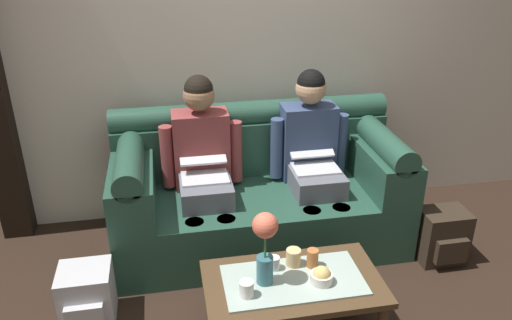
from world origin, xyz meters
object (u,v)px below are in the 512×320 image
couch (258,192)px  backpack_left (87,296)px  backpack_right (442,236)px  person_right (312,152)px  cup_near_right (246,289)px  cup_far_left (293,257)px  coffee_table (293,287)px  person_left (203,160)px  flower_vase (265,241)px  snack_bowl (322,276)px  cup_far_center (312,258)px  cup_near_left (274,263)px

couch → backpack_left: bearing=-149.5°
backpack_right → person_right: bearing=147.5°
cup_near_right → cup_far_left: bearing=34.8°
person_right → coffee_table: person_right is taller
person_left → person_right: (0.76, 0.00, -0.00)m
coffee_table → cup_far_left: bearing=75.7°
flower_vase → snack_bowl: bearing=-11.0°
person_right → coffee_table: bearing=-111.0°
cup_near_right → cup_far_left: 0.37m
person_right → backpack_right: (0.79, -0.50, -0.47)m
couch → person_left: person_left is taller
couch → backpack_left: (-1.13, -0.67, -0.21)m
person_left → person_right: bearing=0.0°
cup_far_center → backpack_right: (1.04, 0.40, -0.25)m
cup_far_center → cup_far_left: cup_far_center is taller
person_right → cup_near_right: (-0.65, -1.08, -0.24)m
snack_bowl → cup_far_center: bearing=93.7°
cup_far_left → coffee_table: bearing=-104.3°
snack_bowl → cup_near_left: (-0.22, 0.16, 0.00)m
person_right → snack_bowl: person_right is taller
snack_bowl → cup_near_right: size_ratio=1.38×
snack_bowl → backpack_right: snack_bowl is taller
flower_vase → cup_far_left: size_ratio=4.31×
snack_bowl → cup_far_center: size_ratio=1.12×
cup_far_center → flower_vase: bearing=-163.7°
cup_far_center → cup_far_left: (-0.10, 0.03, -0.00)m
flower_vase → couch: bearing=81.0°
cup_near_right → backpack_left: cup_near_right is taller
flower_vase → coffee_table: bearing=-2.1°
person_left → cup_far_left: person_left is taller
cup_far_left → cup_near_right: bearing=-145.2°
cup_far_left → couch: bearing=92.1°
cup_near_right → person_left: bearing=95.9°
backpack_right → backpack_left: size_ratio=1.10×
person_left → coffee_table: person_left is taller
person_left → coffee_table: size_ratio=1.27×
couch → snack_bowl: couch is taller
cup_far_center → cup_far_left: size_ratio=1.10×
person_right → cup_far_center: (-0.25, -0.90, -0.23)m
person_right → backpack_left: bearing=-156.2°
flower_vase → cup_near_right: bearing=-141.4°
backpack_right → coffee_table: bearing=-157.5°
backpack_left → coffee_table: bearing=-16.0°
coffee_table → cup_far_center: size_ratio=8.95×
person_left → backpack_left: size_ratio=3.60×
cup_near_left → couch: bearing=84.7°
couch → person_left: 0.47m
couch → cup_far_center: 0.91m
couch → cup_far_center: size_ratio=18.45×
snack_bowl → backpack_right: (1.03, 0.54, -0.23)m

